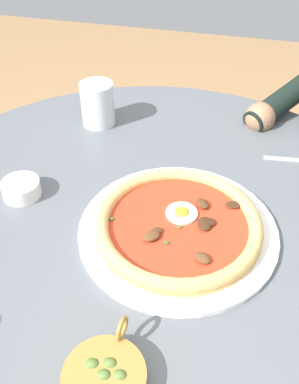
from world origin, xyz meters
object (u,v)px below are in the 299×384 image
at_px(water_glass, 98,107).
at_px(olive_pan, 105,377).
at_px(dining_table, 149,276).
at_px(ramekin_capers, 21,188).
at_px(pizza_on_plate, 178,225).

height_order(water_glass, olive_pan, water_glass).
distance_m(dining_table, ramekin_capers, 0.30).
height_order(dining_table, ramekin_capers, ramekin_capers).
xyz_separation_m(pizza_on_plate, ramekin_capers, (-0.30, 0.02, 0.00)).
bearing_deg(ramekin_capers, pizza_on_plate, -4.06).
distance_m(dining_table, water_glass, 0.40).
xyz_separation_m(dining_table, pizza_on_plate, (0.05, -0.01, 0.17)).
distance_m(water_glass, olive_pan, 0.62).
relative_size(water_glass, olive_pan, 0.77).
distance_m(pizza_on_plate, olive_pan, 0.28).
bearing_deg(water_glass, pizza_on_plate, -50.35).
bearing_deg(water_glass, olive_pan, -69.58).
xyz_separation_m(pizza_on_plate, water_glass, (-0.25, 0.30, 0.03)).
height_order(dining_table, water_glass, water_glass).
distance_m(pizza_on_plate, ramekin_capers, 0.30).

